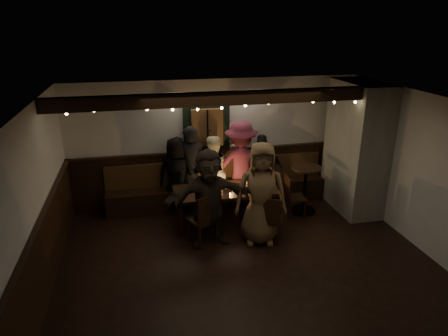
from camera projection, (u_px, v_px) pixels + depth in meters
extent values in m
cube|color=black|center=(247.00, 262.00, 6.47)|extent=(6.00, 5.00, 0.01)
cube|color=black|center=(251.00, 103.00, 5.56)|extent=(6.00, 5.00, 0.01)
cube|color=silver|center=(216.00, 142.00, 8.31)|extent=(6.00, 0.01, 2.60)
cube|color=silver|center=(35.00, 208.00, 5.41)|extent=(0.01, 5.00, 2.60)
cube|color=silver|center=(422.00, 173.00, 6.63)|extent=(0.01, 5.00, 2.60)
cube|color=black|center=(216.00, 176.00, 8.54)|extent=(6.00, 0.05, 1.10)
cube|color=black|center=(46.00, 255.00, 5.67)|extent=(0.05, 5.00, 1.10)
cube|color=gray|center=(356.00, 148.00, 7.93)|extent=(0.70, 1.40, 2.60)
cube|color=black|center=(219.00, 194.00, 8.43)|extent=(4.60, 0.45, 0.45)
cube|color=#4D3318|center=(217.00, 170.00, 8.43)|extent=(4.60, 0.06, 0.50)
cube|color=black|center=(207.00, 127.00, 8.09)|extent=(0.95, 0.04, 1.00)
cube|color=#4D3318|center=(207.00, 128.00, 8.03)|extent=(0.64, 0.12, 0.76)
cube|color=black|center=(233.00, 98.00, 6.52)|extent=(6.00, 0.16, 0.22)
sphere|color=#FFE599|center=(66.00, 114.00, 6.01)|extent=(0.04, 0.04, 0.04)
sphere|color=#FFE599|center=(94.00, 111.00, 6.09)|extent=(0.04, 0.04, 0.04)
sphere|color=#FFE599|center=(121.00, 109.00, 6.17)|extent=(0.04, 0.04, 0.04)
sphere|color=#FFE599|center=(147.00, 109.00, 6.25)|extent=(0.04, 0.04, 0.04)
sphere|color=#FFE599|center=(173.00, 110.00, 6.35)|extent=(0.04, 0.04, 0.04)
sphere|color=#FFE599|center=(198.00, 110.00, 6.43)|extent=(0.04, 0.04, 0.04)
sphere|color=#FFE599|center=(222.00, 108.00, 6.51)|extent=(0.04, 0.04, 0.04)
sphere|color=#FFE599|center=(245.00, 106.00, 6.59)|extent=(0.04, 0.04, 0.04)
sphere|color=#FFE599|center=(269.00, 103.00, 6.66)|extent=(0.04, 0.04, 0.04)
sphere|color=#FFE599|center=(291.00, 102.00, 6.74)|extent=(0.04, 0.04, 0.04)
sphere|color=#FFE599|center=(313.00, 102.00, 6.83)|extent=(0.04, 0.04, 0.04)
sphere|color=#FFE599|center=(334.00, 102.00, 6.92)|extent=(0.04, 0.04, 0.04)
sphere|color=#FFE599|center=(355.00, 102.00, 7.00)|extent=(0.04, 0.04, 0.04)
sphere|color=#FFE599|center=(376.00, 101.00, 7.08)|extent=(0.04, 0.04, 0.04)
cube|color=black|center=(226.00, 190.00, 7.51)|extent=(1.96, 0.84, 0.06)
cylinder|color=black|center=(181.00, 220.00, 7.14)|extent=(0.07, 0.07, 0.64)
cylinder|color=black|center=(177.00, 204.00, 7.77)|extent=(0.07, 0.07, 0.64)
cylinder|color=black|center=(277.00, 210.00, 7.50)|extent=(0.07, 0.07, 0.64)
cylinder|color=black|center=(266.00, 196.00, 8.14)|extent=(0.07, 0.07, 0.64)
cylinder|color=#BF7226|center=(195.00, 188.00, 7.40)|extent=(0.07, 0.07, 0.13)
cylinder|color=#BF7226|center=(212.00, 191.00, 7.24)|extent=(0.07, 0.07, 0.13)
cylinder|color=silver|center=(217.00, 184.00, 7.58)|extent=(0.07, 0.07, 0.13)
cylinder|color=#BF7226|center=(238.00, 186.00, 7.48)|extent=(0.07, 0.07, 0.13)
cylinder|color=silver|center=(247.00, 180.00, 7.75)|extent=(0.07, 0.07, 0.13)
cylinder|color=#BF7226|center=(266.00, 186.00, 7.46)|extent=(0.07, 0.07, 0.13)
cylinder|color=white|center=(204.00, 197.00, 7.15)|extent=(0.24, 0.24, 0.01)
cube|color=#B2B2B7|center=(227.00, 189.00, 7.45)|extent=(0.15, 0.09, 0.05)
cylinder|color=#990C0C|center=(225.00, 186.00, 7.43)|extent=(0.03, 0.03, 0.15)
cylinder|color=gold|center=(228.00, 186.00, 7.44)|extent=(0.03, 0.03, 0.15)
cylinder|color=silver|center=(229.00, 186.00, 7.55)|extent=(0.05, 0.05, 0.07)
sphere|color=#FFB24C|center=(229.00, 183.00, 7.53)|extent=(0.03, 0.03, 0.03)
cube|color=black|center=(203.00, 220.00, 6.90)|extent=(0.57, 0.57, 0.04)
cube|color=black|center=(209.00, 210.00, 6.66)|extent=(0.41, 0.21, 0.49)
cylinder|color=black|center=(206.00, 225.00, 7.21)|extent=(0.04, 0.04, 0.42)
cylinder|color=black|center=(217.00, 232.00, 6.95)|extent=(0.04, 0.04, 0.42)
cylinder|color=black|center=(189.00, 230.00, 7.02)|extent=(0.04, 0.04, 0.42)
cylinder|color=black|center=(200.00, 239.00, 6.75)|extent=(0.04, 0.04, 0.42)
cube|color=black|center=(270.00, 220.00, 6.97)|extent=(0.53, 0.53, 0.04)
cube|color=black|center=(270.00, 212.00, 6.72)|extent=(0.38, 0.20, 0.46)
cylinder|color=black|center=(280.00, 227.00, 7.16)|extent=(0.03, 0.03, 0.39)
cylinder|color=black|center=(278.00, 236.00, 6.87)|extent=(0.03, 0.03, 0.39)
cylinder|color=black|center=(262.00, 225.00, 7.23)|extent=(0.03, 0.03, 0.39)
cylinder|color=black|center=(260.00, 234.00, 6.93)|extent=(0.03, 0.03, 0.39)
cube|color=black|center=(295.00, 198.00, 7.88)|extent=(0.41, 0.41, 0.04)
cube|color=black|center=(287.00, 187.00, 7.77)|extent=(0.06, 0.38, 0.43)
cylinder|color=black|center=(305.00, 210.00, 7.83)|extent=(0.03, 0.03, 0.37)
cylinder|color=black|center=(289.00, 211.00, 7.78)|extent=(0.03, 0.03, 0.37)
cylinder|color=black|center=(300.00, 203.00, 8.11)|extent=(0.03, 0.03, 0.37)
cylinder|color=black|center=(285.00, 204.00, 8.07)|extent=(0.03, 0.03, 0.37)
cylinder|color=black|center=(303.00, 210.00, 8.19)|extent=(0.49, 0.49, 0.03)
cylinder|color=black|center=(305.00, 190.00, 8.03)|extent=(0.07, 0.07, 0.95)
cylinder|color=black|center=(306.00, 168.00, 7.87)|extent=(0.60, 0.60, 0.04)
imported|color=black|center=(177.00, 175.00, 7.98)|extent=(0.87, 0.71, 1.55)
imported|color=black|center=(191.00, 168.00, 8.03)|extent=(0.67, 0.46, 1.76)
imported|color=beige|center=(212.00, 173.00, 8.09)|extent=(0.90, 0.80, 1.55)
imported|color=maroon|center=(241.00, 165.00, 8.16)|extent=(1.23, 0.78, 1.81)
imported|color=black|center=(262.00, 170.00, 8.31)|extent=(0.94, 0.53, 1.51)
imported|color=#2C241B|center=(209.00, 198.00, 6.74)|extent=(1.63, 0.63, 1.72)
imported|color=brown|center=(261.00, 194.00, 6.79)|extent=(0.99, 0.75, 1.82)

